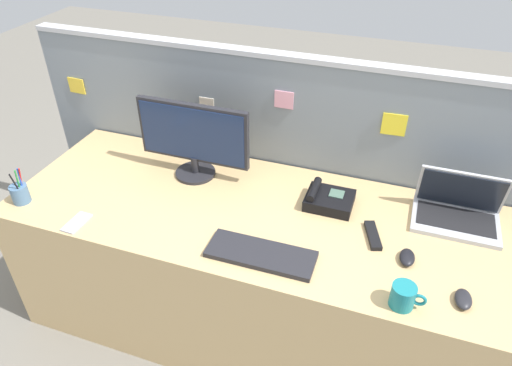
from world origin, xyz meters
TOP-DOWN VIEW (x-y plane):
  - ground_plane at (0.00, 0.00)m, footprint 10.00×10.00m
  - desk at (0.00, 0.00)m, footprint 2.24×0.83m
  - cubicle_divider at (-0.00, 0.46)m, footprint 2.73×0.08m
  - desktop_monitor at (-0.37, 0.19)m, footprint 0.56×0.20m
  - laptop at (0.86, 0.24)m, footprint 0.36×0.24m
  - desk_phone at (0.31, 0.16)m, footprint 0.21×0.18m
  - keyboard_main at (0.13, -0.26)m, footprint 0.44×0.16m
  - computer_mouse_right_hand at (0.68, -0.09)m, footprint 0.06×0.10m
  - computer_mouse_left_hand at (0.89, -0.25)m, footprint 0.06×0.10m
  - pen_cup at (-1.03, -0.29)m, footprint 0.08×0.08m
  - cell_phone_silver_slab at (-0.69, -0.34)m, footprint 0.07×0.14m
  - tv_remote at (0.54, -0.00)m, footprint 0.10×0.18m
  - coffee_mug at (0.68, -0.33)m, footprint 0.13×0.09m

SIDE VIEW (x-z plane):
  - ground_plane at x=0.00m, z-range 0.00..0.00m
  - desk at x=0.00m, z-range 0.00..0.75m
  - cubicle_divider at x=0.00m, z-range 0.00..1.32m
  - cell_phone_silver_slab at x=-0.69m, z-range 0.75..0.76m
  - tv_remote at x=0.54m, z-range 0.75..0.77m
  - keyboard_main at x=0.13m, z-range 0.75..0.77m
  - computer_mouse_right_hand at x=0.68m, z-range 0.75..0.78m
  - computer_mouse_left_hand at x=0.89m, z-range 0.75..0.78m
  - desk_phone at x=0.31m, z-range 0.73..0.82m
  - coffee_mug at x=0.68m, z-range 0.75..0.84m
  - pen_cup at x=-1.03m, z-range 0.71..0.88m
  - laptop at x=0.86m, z-range 0.69..0.91m
  - desktop_monitor at x=-0.37m, z-range 0.76..1.14m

